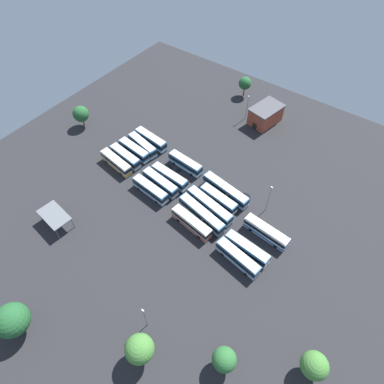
{
  "coord_description": "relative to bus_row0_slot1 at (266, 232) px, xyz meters",
  "views": [
    {
      "loc": [
        -35.01,
        46.27,
        72.52
      ],
      "look_at": [
        -0.94,
        -0.36,
        1.59
      ],
      "focal_mm": 31.27,
      "sensor_mm": 36.0,
      "label": 1
    }
  ],
  "objects": [
    {
      "name": "bus_row1_slot1",
      "position": [
        15.26,
        -1.63,
        -0.0
      ],
      "size": [
        11.53,
        4.0,
        3.62
      ],
      "color": "teal",
      "rests_on": "ground_plane"
    },
    {
      "name": "bus_row2_slot3",
      "position": [
        31.52,
        3.08,
        -0.0
      ],
      "size": [
        12.09,
        3.92,
        3.62
      ],
      "color": "teal",
      "rests_on": "ground_plane"
    },
    {
      "name": "tree_north_edge",
      "position": [
        69.22,
        -2.6,
        2.95
      ],
      "size": [
        5.14,
        5.14,
        7.44
      ],
      "color": "brown",
      "rests_on": "ground_plane"
    },
    {
      "name": "bus_row3_slot3",
      "position": [
        46.56,
        1.31,
        -0.0
      ],
      "size": [
        11.5,
        3.91,
        3.62
      ],
      "color": "teal",
      "rests_on": "ground_plane"
    },
    {
      "name": "bus_row2_slot0",
      "position": [
        30.37,
        -7.04,
        -0.0
      ],
      "size": [
        11.32,
        3.42,
        3.62
      ],
      "color": "teal",
      "rests_on": "ground_plane"
    },
    {
      "name": "depot_building",
      "position": [
        21.68,
        -39.7,
        1.16
      ],
      "size": [
        9.27,
        12.12,
        6.11
      ],
      "color": "#99422D",
      "rests_on": "ground_plane"
    },
    {
      "name": "bus_row1_slot0",
      "position": [
        15.35,
        -5.39,
        0.0
      ],
      "size": [
        14.79,
        4.63,
        3.62
      ],
      "color": "teal",
      "rests_on": "ground_plane"
    },
    {
      "name": "bus_row2_slot2",
      "position": [
        30.82,
        -0.21,
        -0.0
      ],
      "size": [
        11.98,
        3.32,
        3.62
      ],
      "color": "teal",
      "rests_on": "ground_plane"
    },
    {
      "name": "bus_row0_slot4",
      "position": [
        1.96,
        10.31,
        -0.0
      ],
      "size": [
        12.04,
        4.38,
        3.62
      ],
      "color": "teal",
      "rests_on": "ground_plane"
    },
    {
      "name": "tree_south_edge",
      "position": [
        -7.45,
        31.23,
        2.51
      ],
      "size": [
        4.72,
        4.72,
        6.8
      ],
      "color": "brown",
      "rests_on": "ground_plane"
    },
    {
      "name": "lamp_post_near_entrance",
      "position": [
        9.59,
        34.12,
        2.87
      ],
      "size": [
        0.56,
        0.28,
        8.72
      ],
      "color": "slate",
      "rests_on": "ground_plane"
    },
    {
      "name": "puddle_between_rows",
      "position": [
        31.35,
        -5.08,
        -1.91
      ],
      "size": [
        1.57,
        1.57,
        0.01
      ],
      "primitive_type": "cylinder",
      "color": "black",
      "rests_on": "ground_plane"
    },
    {
      "name": "bus_row0_slot3",
      "position": [
        1.47,
        6.97,
        -0.0
      ],
      "size": [
        11.8,
        3.52,
        3.62
      ],
      "color": "teal",
      "rests_on": "ground_plane"
    },
    {
      "name": "tree_west_edge",
      "position": [
        -21.43,
        22.35,
        2.79
      ],
      "size": [
        5.24,
        5.24,
        7.33
      ],
      "color": "brown",
      "rests_on": "ground_plane"
    },
    {
      "name": "lamp_post_mid_lot",
      "position": [
        3.79,
        -7.39,
        3.26
      ],
      "size": [
        0.56,
        0.28,
        9.49
      ],
      "color": "slate",
      "rests_on": "ground_plane"
    },
    {
      "name": "tree_east_edge",
      "position": [
        35.12,
        -48.73,
        3.1
      ],
      "size": [
        4.44,
        4.44,
        7.26
      ],
      "color": "brown",
      "rests_on": "ground_plane"
    },
    {
      "name": "bus_row1_slot2",
      "position": [
        15.89,
        1.68,
        0.0
      ],
      "size": [
        14.79,
        4.97,
        3.62
      ],
      "color": "teal",
      "rests_on": "ground_plane"
    },
    {
      "name": "bus_row3_slot0",
      "position": [
        45.3,
        -8.94,
        -0.0
      ],
      "size": [
        12.03,
        3.77,
        3.62
      ],
      "color": "teal",
      "rests_on": "ground_plane"
    },
    {
      "name": "maintenance_shelter",
      "position": [
        45.09,
        28.31,
        1.86
      ],
      "size": [
        9.13,
        6.11,
        4.0
      ],
      "color": "slate",
      "rests_on": "ground_plane"
    },
    {
      "name": "bus_row2_slot4",
      "position": [
        32.18,
        6.6,
        -0.0
      ],
      "size": [
        11.73,
        3.61,
        3.62
      ],
      "color": "teal",
      "rests_on": "ground_plane"
    },
    {
      "name": "puddle_centre_drain",
      "position": [
        34.77,
        -3.7,
        -1.91
      ],
      "size": [
        3.17,
        3.17,
        0.01
      ],
      "primitive_type": "cylinder",
      "color": "black",
      "rests_on": "ground_plane"
    },
    {
      "name": "tree_northwest",
      "position": [
        30.1,
        50.17,
        3.67
      ],
      "size": [
        6.89,
        6.89,
        9.04
      ],
      "color": "brown",
      "rests_on": "ground_plane"
    },
    {
      "name": "bus_row3_slot1",
      "position": [
        45.66,
        -5.43,
        -0.0
      ],
      "size": [
        11.56,
        4.71,
        3.62
      ],
      "color": "teal",
      "rests_on": "ground_plane"
    },
    {
      "name": "lamp_post_by_building",
      "position": [
        27.77,
        -37.69,
        2.97
      ],
      "size": [
        0.56,
        0.28,
        8.93
      ],
      "color": "slate",
      "rests_on": "ground_plane"
    },
    {
      "name": "bus_row1_slot3",
      "position": [
        16.04,
        5.06,
        0.0
      ],
      "size": [
        14.79,
        5.12,
        3.62
      ],
      "color": "teal",
      "rests_on": "ground_plane"
    },
    {
      "name": "ground_plane",
      "position": [
        23.53,
        0.68,
        -1.91
      ],
      "size": [
        124.67,
        124.67,
        0.0
      ],
      "primitive_type": "plane",
      "color": "#28282B"
    },
    {
      "name": "bus_row3_slot4",
      "position": [
        47.06,
        4.63,
        -0.0
      ],
      "size": [
        11.77,
        4.13,
        3.62
      ],
      "color": "silver",
      "rests_on": "ground_plane"
    },
    {
      "name": "puddle_back_corner",
      "position": [
        10.45,
        -7.57,
        -1.91
      ],
      "size": [
        3.67,
        3.67,
        0.01
      ],
      "primitive_type": "cylinder",
      "color": "black",
      "rests_on": "ground_plane"
    },
    {
      "name": "bus_row1_slot4",
      "position": [
        16.59,
        8.71,
        -0.0
      ],
      "size": [
        12.1,
        4.1,
        3.62
      ],
      "color": "silver",
      "rests_on": "ground_plane"
    },
    {
      "name": "tree_northeast",
      "position": [
        6.27,
        39.32,
        3.62
      ],
      "size": [
        5.67,
        5.67,
        8.38
      ],
      "color": "brown",
      "rests_on": "ground_plane"
    },
    {
      "name": "bus_row0_slot1",
      "position": [
        0.0,
        0.0,
        0.0
      ],
      "size": [
        12.1,
        3.63,
        3.62
      ],
      "color": "silver",
      "rests_on": "ground_plane"
    },
    {
      "name": "bus_row3_slot2",
      "position": [
        46.24,
        -2.3,
        -0.0
      ],
      "size": [
        11.35,
        3.65,
        3.62
      ],
      "color": "teal",
      "rests_on": "ground_plane"
    }
  ]
}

